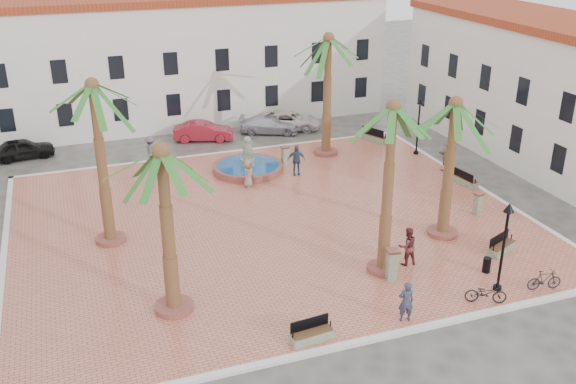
{
  "coord_description": "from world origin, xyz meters",
  "views": [
    {
      "loc": [
        -9.38,
        -28.79,
        14.86
      ],
      "look_at": [
        1.0,
        0.0,
        1.6
      ],
      "focal_mm": 40.0,
      "sensor_mm": 36.0,
      "label": 1
    }
  ],
  "objects_px": {
    "lamppost_e": "(419,117)",
    "pedestrian_fountain_a": "(248,174)",
    "litter_bin": "(487,265)",
    "pedestrian_fountain_b": "(296,160)",
    "palm_ne": "(328,52)",
    "bench_se": "(502,247)",
    "cyclist_b": "(407,246)",
    "car_silver": "(269,125)",
    "bollard_e": "(478,203)",
    "bollard_se": "(392,264)",
    "fountain": "(248,166)",
    "bench_s": "(312,335)",
    "palm_s": "(392,126)",
    "bicycle_a": "(486,293)",
    "car_white": "(289,120)",
    "palm_e": "(454,120)",
    "bench_e": "(465,181)",
    "cyclist_a": "(406,301)",
    "palm_nw": "(94,103)",
    "bollard_n": "(285,156)",
    "bench_ne": "(374,138)",
    "car_black": "(23,149)",
    "car_red": "(203,131)",
    "lamppost_s": "(506,232)",
    "palm_sw": "(163,173)",
    "pedestrian_north": "(151,151)",
    "bicycle_b": "(544,280)"
  },
  "relations": [
    {
      "from": "litter_bin",
      "to": "bollard_n",
      "type": "bearing_deg",
      "value": 104.46
    },
    {
      "from": "palm_ne",
      "to": "cyclist_b",
      "type": "relative_size",
      "value": 4.36
    },
    {
      "from": "litter_bin",
      "to": "bicycle_b",
      "type": "height_order",
      "value": "bicycle_b"
    },
    {
      "from": "palm_s",
      "to": "cyclist_b",
      "type": "bearing_deg",
      "value": 5.64
    },
    {
      "from": "lamppost_e",
      "to": "pedestrian_fountain_a",
      "type": "xyz_separation_m",
      "value": [
        -12.17,
        -1.63,
        -1.78
      ]
    },
    {
      "from": "bollard_e",
      "to": "bollard_se",
      "type": "bearing_deg",
      "value": -149.52
    },
    {
      "from": "lamppost_s",
      "to": "litter_bin",
      "type": "xyz_separation_m",
      "value": [
        0.43,
        1.39,
        -2.4
      ]
    },
    {
      "from": "cyclist_b",
      "to": "car_silver",
      "type": "distance_m",
      "value": 20.84
    },
    {
      "from": "litter_bin",
      "to": "car_silver",
      "type": "height_order",
      "value": "car_silver"
    },
    {
      "from": "litter_bin",
      "to": "pedestrian_fountain_b",
      "type": "height_order",
      "value": "pedestrian_fountain_b"
    },
    {
      "from": "palm_s",
      "to": "palm_ne",
      "type": "distance_m",
      "value": 15.45
    },
    {
      "from": "car_white",
      "to": "car_silver",
      "type": "bearing_deg",
      "value": 126.9
    },
    {
      "from": "litter_bin",
      "to": "car_white",
      "type": "bearing_deg",
      "value": 92.56
    },
    {
      "from": "palm_nw",
      "to": "palm_ne",
      "type": "relative_size",
      "value": 1.01
    },
    {
      "from": "palm_e",
      "to": "bollard_e",
      "type": "distance_m",
      "value": 6.25
    },
    {
      "from": "car_red",
      "to": "lamppost_e",
      "type": "bearing_deg",
      "value": -105.14
    },
    {
      "from": "bollard_se",
      "to": "litter_bin",
      "type": "xyz_separation_m",
      "value": [
        4.35,
        -0.82,
        -0.43
      ]
    },
    {
      "from": "cyclist_b",
      "to": "car_red",
      "type": "height_order",
      "value": "cyclist_b"
    },
    {
      "from": "bench_ne",
      "to": "bicycle_a",
      "type": "relative_size",
      "value": 1.18
    },
    {
      "from": "litter_bin",
      "to": "car_silver",
      "type": "bearing_deg",
      "value": 96.88
    },
    {
      "from": "palm_s",
      "to": "car_silver",
      "type": "xyz_separation_m",
      "value": [
        1.56,
        20.95,
        -6.31
      ]
    },
    {
      "from": "palm_s",
      "to": "palm_ne",
      "type": "height_order",
      "value": "palm_ne"
    },
    {
      "from": "bench_e",
      "to": "bollard_e",
      "type": "height_order",
      "value": "bollard_e"
    },
    {
      "from": "palm_e",
      "to": "palm_ne",
      "type": "relative_size",
      "value": 0.88
    },
    {
      "from": "palm_s",
      "to": "car_red",
      "type": "height_order",
      "value": "palm_s"
    },
    {
      "from": "palm_ne",
      "to": "bench_se",
      "type": "distance_m",
      "value": 16.96
    },
    {
      "from": "cyclist_b",
      "to": "palm_s",
      "type": "bearing_deg",
      "value": 8.21
    },
    {
      "from": "palm_sw",
      "to": "palm_e",
      "type": "height_order",
      "value": "palm_sw"
    },
    {
      "from": "palm_s",
      "to": "car_white",
      "type": "distance_m",
      "value": 22.5
    },
    {
      "from": "lamppost_s",
      "to": "car_red",
      "type": "height_order",
      "value": "lamppost_s"
    },
    {
      "from": "litter_bin",
      "to": "pedestrian_north",
      "type": "bearing_deg",
      "value": 122.91
    },
    {
      "from": "car_red",
      "to": "lamppost_s",
      "type": "bearing_deg",
      "value": -146.11
    },
    {
      "from": "bollard_e",
      "to": "bicycle_a",
      "type": "xyz_separation_m",
      "value": [
        -4.7,
        -7.31,
        -0.19
      ]
    },
    {
      "from": "lamppost_s",
      "to": "pedestrian_north",
      "type": "xyz_separation_m",
      "value": [
        -11.57,
        19.94,
        -1.78
      ]
    },
    {
      "from": "cyclist_a",
      "to": "cyclist_b",
      "type": "relative_size",
      "value": 0.94
    },
    {
      "from": "fountain",
      "to": "bollard_e",
      "type": "xyz_separation_m",
      "value": [
        9.69,
        -10.2,
        0.33
      ]
    },
    {
      "from": "palm_nw",
      "to": "palm_sw",
      "type": "bearing_deg",
      "value": -75.35
    },
    {
      "from": "palm_e",
      "to": "bollard_n",
      "type": "distance_m",
      "value": 13.54
    },
    {
      "from": "car_white",
      "to": "bench_e",
      "type": "bearing_deg",
      "value": -133.68
    },
    {
      "from": "cyclist_b",
      "to": "car_black",
      "type": "bearing_deg",
      "value": -49.17
    },
    {
      "from": "litter_bin",
      "to": "pedestrian_north",
      "type": "height_order",
      "value": "pedestrian_north"
    },
    {
      "from": "pedestrian_fountain_a",
      "to": "bench_e",
      "type": "bearing_deg",
      "value": -61.44
    },
    {
      "from": "bicycle_b",
      "to": "car_white",
      "type": "height_order",
      "value": "car_white"
    },
    {
      "from": "bench_s",
      "to": "bench_se",
      "type": "distance_m",
      "value": 11.52
    },
    {
      "from": "fountain",
      "to": "bench_s",
      "type": "height_order",
      "value": "fountain"
    },
    {
      "from": "bollard_n",
      "to": "cyclist_b",
      "type": "bearing_deg",
      "value": -85.85
    },
    {
      "from": "cyclist_a",
      "to": "pedestrian_fountain_b",
      "type": "xyz_separation_m",
      "value": [
        1.4,
        15.95,
        0.08
      ]
    },
    {
      "from": "car_black",
      "to": "bench_e",
      "type": "bearing_deg",
      "value": -126.55
    },
    {
      "from": "bench_se",
      "to": "pedestrian_north",
      "type": "bearing_deg",
      "value": 105.65
    },
    {
      "from": "lamppost_s",
      "to": "bollard_e",
      "type": "height_order",
      "value": "lamppost_s"
    }
  ]
}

